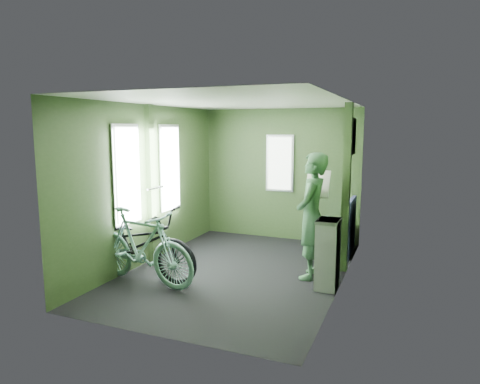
# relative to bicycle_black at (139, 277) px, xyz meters

# --- Properties ---
(room) EXTENTS (4.00, 4.02, 2.31)m
(room) POSITION_rel_bicycle_black_xyz_m (1.08, 0.74, 1.44)
(room) COLOR black
(room) RESTS_ON ground
(bicycle_black) EXTENTS (1.85, 0.85, 1.00)m
(bicycle_black) POSITION_rel_bicycle_black_xyz_m (0.00, 0.00, 0.00)
(bicycle_black) COLOR black
(bicycle_black) RESTS_ON ground
(bicycle_mint) EXTENTS (1.69, 0.77, 1.01)m
(bicycle_mint) POSITION_rel_bicycle_black_xyz_m (0.17, -0.18, 0.00)
(bicycle_mint) COLOR #7DBAAE
(bicycle_mint) RESTS_ON ground
(passenger) EXTENTS (0.41, 0.71, 1.66)m
(passenger) POSITION_rel_bicycle_black_xyz_m (2.10, 0.87, 0.83)
(passenger) COLOR #335E3A
(passenger) RESTS_ON ground
(waste_box) EXTENTS (0.26, 0.36, 0.87)m
(waste_box) POSITION_rel_bicycle_black_xyz_m (2.38, 0.56, 0.43)
(waste_box) COLOR gray
(waste_box) RESTS_ON ground
(bench_seat) EXTENTS (0.47, 0.83, 0.87)m
(bench_seat) POSITION_rel_bicycle_black_xyz_m (2.26, 2.15, 0.26)
(bench_seat) COLOR navy
(bench_seat) RESTS_ON ground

